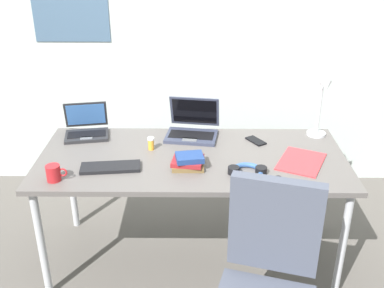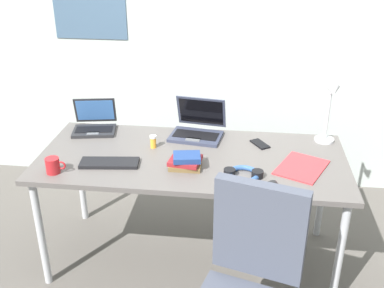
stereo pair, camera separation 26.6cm
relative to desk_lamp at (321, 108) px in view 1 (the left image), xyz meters
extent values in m
plane|color=#56514C|center=(-0.80, -0.28, -0.94)|extent=(12.00, 12.00, 0.00)
cube|color=#B2BCB7|center=(-0.80, 0.82, 0.36)|extent=(6.00, 0.12, 2.60)
cube|color=#595451|center=(-0.80, -0.28, -0.21)|extent=(1.80, 0.80, 0.03)
cylinder|color=#B2B5BA|center=(-1.64, -0.62, -0.58)|extent=(0.04, 0.04, 0.71)
cylinder|color=#B2B5BA|center=(0.04, -0.62, -0.58)|extent=(0.04, 0.04, 0.71)
cylinder|color=#B2B5BA|center=(-1.64, 0.06, -0.58)|extent=(0.04, 0.04, 0.71)
cylinder|color=#B2B5BA|center=(0.04, 0.06, -0.58)|extent=(0.04, 0.04, 0.71)
cylinder|color=silver|center=(0.00, 0.03, -0.19)|extent=(0.12, 0.12, 0.02)
cylinder|color=silver|center=(0.00, 0.03, -0.01)|extent=(0.02, 0.02, 0.34)
cylinder|color=silver|center=(0.00, -0.01, 0.16)|extent=(0.01, 0.08, 0.01)
cone|color=silver|center=(0.00, -0.05, 0.16)|extent=(0.07, 0.09, 0.09)
cube|color=#33384C|center=(-0.81, -0.02, -0.19)|extent=(0.35, 0.26, 0.02)
cube|color=black|center=(-0.81, -0.02, -0.18)|extent=(0.30, 0.16, 0.00)
cube|color=#595B60|center=(-0.82, -0.09, -0.18)|extent=(0.10, 0.06, 0.00)
cube|color=#33384C|center=(-0.79, 0.12, -0.07)|extent=(0.33, 0.12, 0.21)
cube|color=black|center=(-0.79, 0.11, -0.07)|extent=(0.29, 0.10, 0.18)
cube|color=#232326|center=(-1.48, -0.02, -0.19)|extent=(0.30, 0.23, 0.02)
cube|color=black|center=(-1.48, -0.02, -0.18)|extent=(0.25, 0.14, 0.00)
cube|color=#595B60|center=(-1.46, -0.08, -0.18)|extent=(0.08, 0.05, 0.00)
cube|color=#232326|center=(-1.50, 0.10, -0.09)|extent=(0.28, 0.10, 0.18)
cube|color=#3F72BF|center=(-1.50, 0.09, -0.09)|extent=(0.25, 0.09, 0.15)
cube|color=black|center=(-1.25, -0.43, -0.19)|extent=(0.34, 0.16, 0.02)
ellipsoid|color=black|center=(-0.35, -0.58, -0.18)|extent=(0.09, 0.11, 0.03)
cube|color=black|center=(-0.40, -0.07, -0.19)|extent=(0.13, 0.15, 0.01)
torus|color=#335999|center=(-0.50, -0.48, -0.18)|extent=(0.18, 0.18, 0.03)
cylinder|color=black|center=(-0.57, -0.48, -0.18)|extent=(0.06, 0.06, 0.04)
cylinder|color=black|center=(-0.42, -0.48, -0.18)|extent=(0.06, 0.06, 0.04)
cylinder|color=gold|center=(-1.05, -0.19, -0.16)|extent=(0.04, 0.04, 0.06)
cylinder|color=white|center=(-1.05, -0.19, -0.13)|extent=(0.04, 0.04, 0.01)
cube|color=brown|center=(-0.82, -0.42, -0.19)|extent=(0.18, 0.12, 0.02)
cube|color=maroon|center=(-0.82, -0.40, -0.16)|extent=(0.19, 0.18, 0.02)
cube|color=navy|center=(-0.81, -0.42, -0.13)|extent=(0.17, 0.14, 0.03)
cube|color=red|center=(-0.17, -0.34, -0.19)|extent=(0.34, 0.38, 0.01)
cylinder|color=#B21E23|center=(-1.53, -0.56, -0.15)|extent=(0.08, 0.08, 0.09)
torus|color=#B21E23|center=(-1.48, -0.56, -0.15)|extent=(0.05, 0.01, 0.05)
cube|color=#474C5B|center=(-0.41, -0.94, -0.21)|extent=(0.42, 0.17, 0.48)
camera|label=1|loc=(-0.78, -2.67, 1.05)|focal=43.00mm
camera|label=2|loc=(-0.51, -2.66, 1.05)|focal=43.00mm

